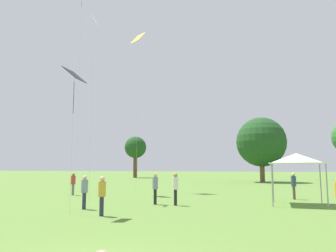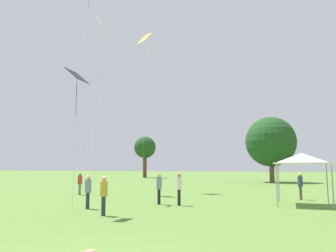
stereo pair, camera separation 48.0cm
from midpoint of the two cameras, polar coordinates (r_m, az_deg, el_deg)
person_standing_0 at (r=19.70m, az=-2.95°, el=-10.34°), size 0.47×0.47×1.80m
person_standing_1 at (r=15.43m, az=-12.33°, el=-11.20°), size 0.46×0.46×1.76m
person_standing_2 at (r=18.04m, az=-15.10°, el=-10.56°), size 0.50×0.50×1.74m
person_standing_4 at (r=24.13m, az=20.50°, el=-9.34°), size 0.35×0.35×1.78m
person_standing_5 at (r=19.14m, az=0.57°, el=-10.38°), size 0.44×0.44×1.83m
person_standing_6 at (r=27.09m, az=-16.68°, el=-9.32°), size 0.44×0.44×1.71m
canopy_tent at (r=20.76m, az=20.83°, el=-5.38°), size 3.34×3.34×2.99m
kite_2 at (r=24.64m, az=-13.37°, el=16.18°), size 0.52×0.84×12.90m
kite_3 at (r=16.87m, az=-16.79°, el=8.04°), size 0.86×1.08×7.01m
kite_4 at (r=33.19m, az=-5.70°, el=14.47°), size 1.65×1.54×15.26m
distant_tree_1 at (r=49.72m, az=15.67°, el=-2.71°), size 7.20×7.20×9.41m
distant_tree_2 at (r=67.80m, az=-5.90°, el=-3.80°), size 4.46×4.46×8.43m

